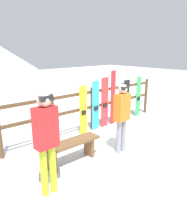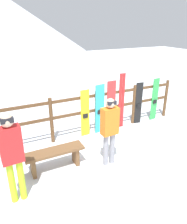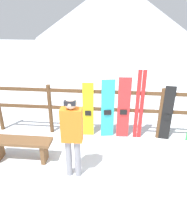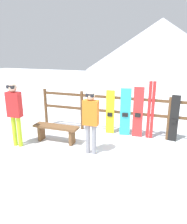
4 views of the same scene
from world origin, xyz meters
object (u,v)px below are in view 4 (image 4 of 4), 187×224
person_red (15,109)px  snowboard_cyan (125,112)px  person_orange (91,118)px  snowboard_yellow (110,112)px  snowboard_red (138,113)px  bench (56,130)px  ski_pair_red (151,111)px  snowboard_black_stripe (174,119)px

person_red → snowboard_cyan: 3.18m
person_orange → person_red: 2.09m
person_red → snowboard_yellow: person_red is taller
person_orange → snowboard_red: person_orange is taller
snowboard_yellow → snowboard_red: size_ratio=0.90×
snowboard_yellow → snowboard_red: bearing=0.0°
person_red → snowboard_cyan: person_red is taller
bench → ski_pair_red: size_ratio=0.76×
snowboard_cyan → snowboard_black_stripe: 1.41m
bench → person_orange: person_orange is taller
person_orange → bench: bearing=163.2°
person_orange → ski_pair_red: 2.01m
snowboard_red → ski_pair_red: size_ratio=0.89×
person_orange → person_red: (-2.08, -0.22, 0.09)m
person_red → snowboard_cyan: bearing=33.2°
snowboard_red → snowboard_black_stripe: (1.03, -0.00, -0.09)m
person_orange → snowboard_red: (0.96, 1.51, -0.19)m
snowboard_cyan → snowboard_red: (0.38, 0.00, 0.03)m
bench → snowboard_black_stripe: snowboard_black_stripe is taller
person_orange → snowboard_black_stripe: (1.98, 1.51, -0.28)m
bench → snowboard_cyan: bearing=33.3°
person_orange → snowboard_yellow: size_ratio=1.17×
person_red → snowboard_black_stripe: bearing=23.1°
snowboard_yellow → snowboard_cyan: (0.48, 0.00, 0.04)m
bench → snowboard_yellow: size_ratio=0.95×
ski_pair_red → snowboard_red: bearing=-179.5°
person_red → person_orange: bearing=6.0°
snowboard_black_stripe → ski_pair_red: bearing=179.7°
snowboard_red → snowboard_yellow: bearing=-180.0°
person_red → snowboard_black_stripe: (4.06, 1.73, -0.37)m
bench → person_orange: size_ratio=0.81×
person_orange → snowboard_yellow: (0.10, 1.51, -0.27)m
person_orange → snowboard_cyan: bearing=69.2°
person_red → ski_pair_red: size_ratio=1.01×
ski_pair_red → snowboard_cyan: bearing=-179.7°
snowboard_red → snowboard_black_stripe: 1.03m
person_orange → person_red: person_red is taller
snowboard_cyan → snowboard_red: bearing=0.0°
snowboard_red → snowboard_black_stripe: snowboard_red is taller
snowboard_yellow → snowboard_red: snowboard_red is taller
person_red → snowboard_cyan: size_ratio=1.18×
bench → ski_pair_red: bearing=24.8°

